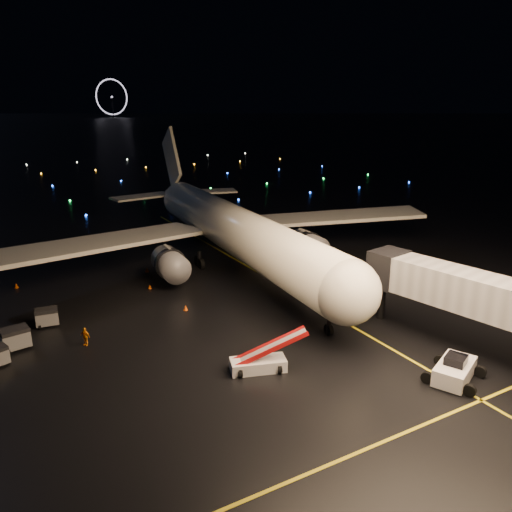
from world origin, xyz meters
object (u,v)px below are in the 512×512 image
object	(u,v)px
crew_c	(85,336)
pushback_tug	(455,368)
airliner	(224,199)
baggage_cart_1	(47,317)
baggage_cart_0	(15,339)
belt_loader	(258,353)

from	to	relation	value
crew_c	pushback_tug	bearing A→B (deg)	11.32
airliner	crew_c	bearing A→B (deg)	-138.73
baggage_cart_1	baggage_cart_0	bearing A→B (deg)	-122.99
airliner	baggage_cart_0	world-z (taller)	airliner
crew_c	airliner	bearing A→B (deg)	88.97
belt_loader	crew_c	bearing A→B (deg)	152.59
crew_c	belt_loader	bearing A→B (deg)	6.15
belt_loader	baggage_cart_1	world-z (taller)	belt_loader
pushback_tug	baggage_cart_0	xyz separation A→B (m)	(-27.00, 20.62, -0.05)
airliner	pushback_tug	size ratio (longest dim) A/B	13.64
airliner	baggage_cart_1	xyz separation A→B (m)	(-22.39, -9.90, -6.97)
baggage_cart_1	belt_loader	bearing A→B (deg)	-45.77
pushback_tug	belt_loader	bearing A→B (deg)	120.46
pushback_tug	baggage_cart_0	world-z (taller)	pushback_tug
crew_c	baggage_cart_0	bearing A→B (deg)	-150.44
belt_loader	baggage_cart_1	size ratio (longest dim) A/B	3.20
crew_c	baggage_cart_1	size ratio (longest dim) A/B	0.83
pushback_tug	baggage_cart_1	size ratio (longest dim) A/B	2.13
airliner	pushback_tug	distance (m)	34.74
airliner	crew_c	size ratio (longest dim) A/B	34.98
crew_c	baggage_cart_0	world-z (taller)	baggage_cart_0
airliner	baggage_cart_1	bearing A→B (deg)	-152.28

